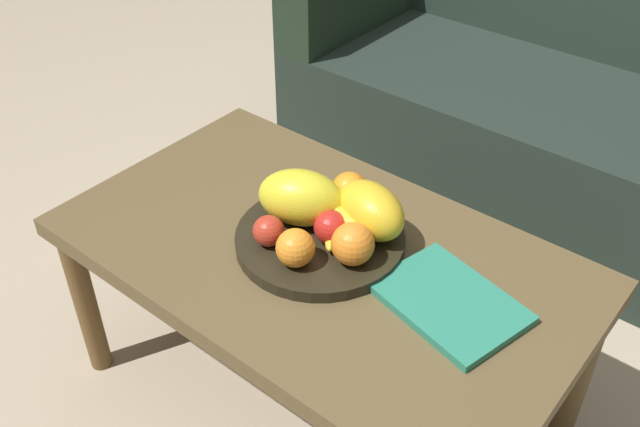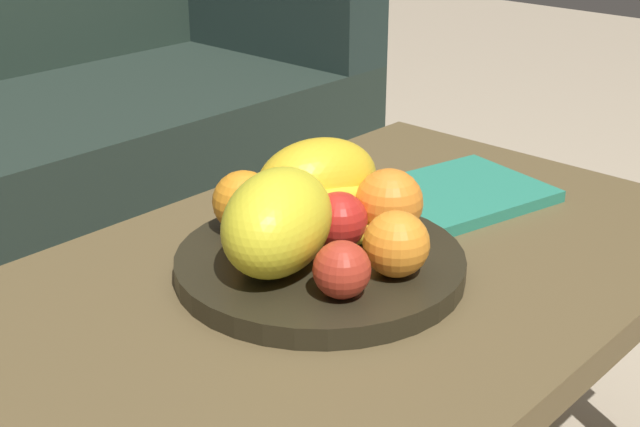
{
  "view_description": "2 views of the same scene",
  "coord_description": "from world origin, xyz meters",
  "px_view_note": "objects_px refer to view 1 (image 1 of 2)",
  "views": [
    {
      "loc": [
        0.66,
        -0.81,
        1.34
      ],
      "look_at": [
        -0.01,
        0.01,
        0.52
      ],
      "focal_mm": 39.86,
      "sensor_mm": 36.0,
      "label": 1
    },
    {
      "loc": [
        -0.66,
        -0.59,
        0.91
      ],
      "look_at": [
        -0.01,
        0.01,
        0.52
      ],
      "focal_mm": 49.07,
      "sensor_mm": 36.0,
      "label": 2
    }
  ],
  "objects_px": {
    "couch": "(584,115)",
    "apple_right": "(269,231)",
    "melon_smaller_beside": "(371,210)",
    "orange_left": "(353,244)",
    "coffee_table": "(320,268)",
    "magazine": "(449,302)",
    "orange_front": "(295,248)",
    "apple_front": "(331,227)",
    "melon_large_front": "(301,198)",
    "orange_right": "(350,190)",
    "banana_bunch": "(339,221)",
    "fruit_bowl": "(320,239)"
  },
  "relations": [
    {
      "from": "orange_right",
      "to": "melon_smaller_beside",
      "type": "bearing_deg",
      "value": -27.36
    },
    {
      "from": "orange_front",
      "to": "banana_bunch",
      "type": "distance_m",
      "value": 0.12
    },
    {
      "from": "apple_right",
      "to": "magazine",
      "type": "relative_size",
      "value": 0.24
    },
    {
      "from": "orange_front",
      "to": "apple_front",
      "type": "xyz_separation_m",
      "value": [
        0.01,
        0.09,
        -0.0
      ]
    },
    {
      "from": "orange_left",
      "to": "banana_bunch",
      "type": "bearing_deg",
      "value": 144.24
    },
    {
      "from": "coffee_table",
      "to": "magazine",
      "type": "relative_size",
      "value": 4.09
    },
    {
      "from": "couch",
      "to": "apple_right",
      "type": "relative_size",
      "value": 28.16
    },
    {
      "from": "couch",
      "to": "melon_large_front",
      "type": "xyz_separation_m",
      "value": [
        -0.18,
        -1.06,
        0.22
      ]
    },
    {
      "from": "orange_left",
      "to": "apple_right",
      "type": "bearing_deg",
      "value": -158.62
    },
    {
      "from": "melon_large_front",
      "to": "melon_smaller_beside",
      "type": "xyz_separation_m",
      "value": [
        0.13,
        0.06,
        -0.0
      ]
    },
    {
      "from": "apple_front",
      "to": "magazine",
      "type": "xyz_separation_m",
      "value": [
        0.25,
        0.02,
        -0.05
      ]
    },
    {
      "from": "melon_smaller_beside",
      "to": "orange_front",
      "type": "distance_m",
      "value": 0.17
    },
    {
      "from": "couch",
      "to": "orange_left",
      "type": "bearing_deg",
      "value": -91.32
    },
    {
      "from": "apple_front",
      "to": "magazine",
      "type": "relative_size",
      "value": 0.26
    },
    {
      "from": "coffee_table",
      "to": "melon_large_front",
      "type": "xyz_separation_m",
      "value": [
        -0.07,
        0.02,
        0.13
      ]
    },
    {
      "from": "magazine",
      "to": "fruit_bowl",
      "type": "bearing_deg",
      "value": -163.86
    },
    {
      "from": "orange_right",
      "to": "apple_right",
      "type": "relative_size",
      "value": 1.24
    },
    {
      "from": "melon_large_front",
      "to": "apple_front",
      "type": "height_order",
      "value": "melon_large_front"
    },
    {
      "from": "orange_left",
      "to": "banana_bunch",
      "type": "xyz_separation_m",
      "value": [
        -0.07,
        0.05,
        -0.01
      ]
    },
    {
      "from": "coffee_table",
      "to": "melon_large_front",
      "type": "distance_m",
      "value": 0.15
    },
    {
      "from": "apple_right",
      "to": "banana_bunch",
      "type": "bearing_deg",
      "value": 53.56
    },
    {
      "from": "coffee_table",
      "to": "magazine",
      "type": "xyz_separation_m",
      "value": [
        0.27,
        0.02,
        0.06
      ]
    },
    {
      "from": "melon_smaller_beside",
      "to": "orange_front",
      "type": "relative_size",
      "value": 2.19
    },
    {
      "from": "melon_smaller_beside",
      "to": "orange_left",
      "type": "height_order",
      "value": "melon_smaller_beside"
    },
    {
      "from": "couch",
      "to": "melon_smaller_beside",
      "type": "bearing_deg",
      "value": -92.91
    },
    {
      "from": "orange_front",
      "to": "apple_right",
      "type": "bearing_deg",
      "value": 171.79
    },
    {
      "from": "coffee_table",
      "to": "couch",
      "type": "bearing_deg",
      "value": 84.12
    },
    {
      "from": "banana_bunch",
      "to": "couch",
      "type": "bearing_deg",
      "value": 84.75
    },
    {
      "from": "orange_right",
      "to": "apple_right",
      "type": "bearing_deg",
      "value": -102.86
    },
    {
      "from": "orange_front",
      "to": "banana_bunch",
      "type": "bearing_deg",
      "value": 87.13
    },
    {
      "from": "magazine",
      "to": "orange_front",
      "type": "bearing_deg",
      "value": -144.57
    },
    {
      "from": "couch",
      "to": "melon_large_front",
      "type": "distance_m",
      "value": 1.1
    },
    {
      "from": "fruit_bowl",
      "to": "orange_left",
      "type": "relative_size",
      "value": 4.09
    },
    {
      "from": "coffee_table",
      "to": "couch",
      "type": "xyz_separation_m",
      "value": [
        0.11,
        1.08,
        -0.09
      ]
    },
    {
      "from": "melon_smaller_beside",
      "to": "orange_right",
      "type": "relative_size",
      "value": 2.12
    },
    {
      "from": "melon_smaller_beside",
      "to": "orange_left",
      "type": "bearing_deg",
      "value": -73.95
    },
    {
      "from": "orange_front",
      "to": "banana_bunch",
      "type": "height_order",
      "value": "orange_front"
    },
    {
      "from": "coffee_table",
      "to": "magazine",
      "type": "bearing_deg",
      "value": 4.99
    },
    {
      "from": "orange_front",
      "to": "magazine",
      "type": "relative_size",
      "value": 0.29
    },
    {
      "from": "couch",
      "to": "magazine",
      "type": "xyz_separation_m",
      "value": [
        0.16,
        -1.06,
        0.15
      ]
    },
    {
      "from": "apple_front",
      "to": "apple_right",
      "type": "bearing_deg",
      "value": -137.22
    },
    {
      "from": "melon_smaller_beside",
      "to": "magazine",
      "type": "relative_size",
      "value": 0.63
    },
    {
      "from": "fruit_bowl",
      "to": "banana_bunch",
      "type": "height_order",
      "value": "banana_bunch"
    },
    {
      "from": "melon_large_front",
      "to": "banana_bunch",
      "type": "height_order",
      "value": "melon_large_front"
    },
    {
      "from": "orange_front",
      "to": "orange_left",
      "type": "xyz_separation_m",
      "value": [
        0.08,
        0.07,
        0.0
      ]
    },
    {
      "from": "orange_right",
      "to": "apple_right",
      "type": "height_order",
      "value": "orange_right"
    },
    {
      "from": "orange_left",
      "to": "magazine",
      "type": "bearing_deg",
      "value": 10.84
    },
    {
      "from": "fruit_bowl",
      "to": "orange_right",
      "type": "xyz_separation_m",
      "value": [
        -0.01,
        0.11,
        0.05
      ]
    },
    {
      "from": "fruit_bowl",
      "to": "orange_right",
      "type": "bearing_deg",
      "value": 96.87
    },
    {
      "from": "banana_bunch",
      "to": "coffee_table",
      "type": "bearing_deg",
      "value": -111.71
    }
  ]
}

